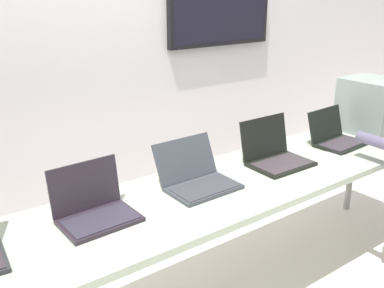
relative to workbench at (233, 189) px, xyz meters
name	(u,v)px	position (x,y,z in m)	size (l,w,h in m)	color
back_wall	(133,67)	(0.02, 1.13, 0.53)	(8.00, 0.11, 2.47)	silver
workbench	(233,189)	(0.00, 0.00, 0.00)	(3.28, 0.70, 0.76)	#A4AE97
equipment_box	(371,106)	(1.42, 0.08, 0.25)	(0.35, 0.41, 0.39)	gray
laptop_station_1	(94,207)	(-0.80, 0.08, 0.11)	(0.36, 0.29, 0.25)	#271F28
laptop_station_2	(197,177)	(-0.20, 0.08, 0.10)	(0.38, 0.34, 0.23)	#363A41
laptop_station_3	(275,154)	(0.39, 0.06, 0.11)	(0.38, 0.32, 0.26)	black
laptop_station_4	(335,136)	(0.98, 0.05, 0.10)	(0.37, 0.30, 0.23)	black
paper_sheet	(341,161)	(0.74, -0.17, 0.05)	(0.23, 0.31, 0.00)	white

